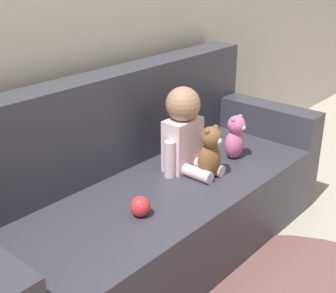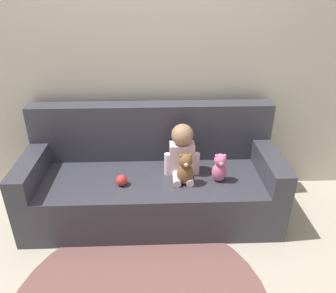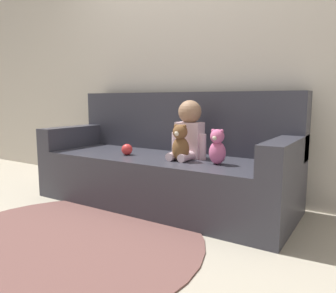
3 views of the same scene
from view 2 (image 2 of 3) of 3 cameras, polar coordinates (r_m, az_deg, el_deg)
ground_plane at (r=3.02m, az=-2.64°, el=-11.52°), size 12.00×12.00×0.00m
wall_back at (r=2.90m, az=-3.17°, el=15.55°), size 8.00×0.05×2.60m
couch at (r=2.88m, az=-2.77°, el=-5.79°), size 2.12×0.81×0.93m
person_baby at (r=2.68m, az=2.48°, el=-0.94°), size 0.30×0.31×0.45m
teddy_bear_brown at (r=2.58m, az=3.03°, el=-3.99°), size 0.13×0.13×0.27m
plush_toy_side at (r=2.66m, az=8.98°, el=-3.69°), size 0.12×0.11×0.25m
toy_ball at (r=2.64m, az=-8.10°, el=-5.83°), size 0.09×0.09×0.09m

